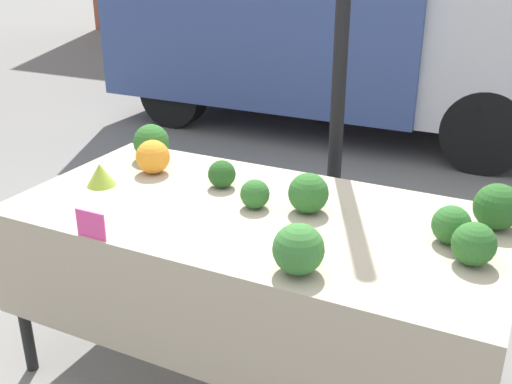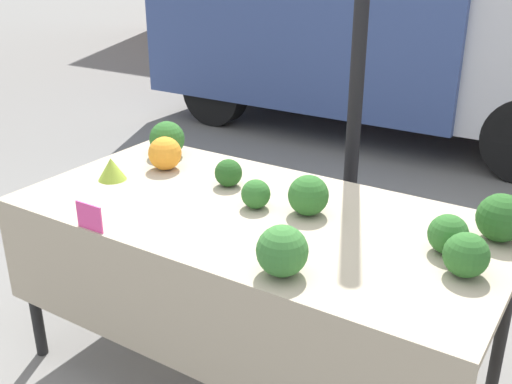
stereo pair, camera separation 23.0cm
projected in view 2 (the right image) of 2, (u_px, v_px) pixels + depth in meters
ground_plane at (256, 372)px, 2.63m from camera, size 40.00×40.00×0.00m
tent_pole at (359, 41)px, 2.75m from camera, size 0.07×0.07×2.66m
market_table at (247, 237)px, 2.32m from camera, size 1.92×0.95×0.78m
orange_cauliflower at (165, 153)px, 2.73m from camera, size 0.15×0.15×0.15m
romanesco_head at (112, 169)px, 2.62m from camera, size 0.12×0.12×0.10m
broccoli_head_0 at (308, 195)px, 2.28m from camera, size 0.16×0.16×0.16m
broccoli_head_1 at (256, 194)px, 2.34m from camera, size 0.12×0.12×0.12m
broccoli_head_2 at (167, 139)px, 2.90m from camera, size 0.17×0.17×0.17m
broccoli_head_3 at (448, 234)px, 2.00m from camera, size 0.14×0.14×0.14m
broccoli_head_4 at (282, 251)px, 1.86m from camera, size 0.17×0.17×0.17m
broccoli_head_5 at (466, 255)px, 1.86m from camera, size 0.14×0.14×0.14m
broccoli_head_6 at (228, 173)px, 2.55m from camera, size 0.12×0.12×0.12m
broccoli_head_7 at (501, 218)px, 2.07m from camera, size 0.17×0.17×0.17m
price_sign at (89, 217)px, 2.16m from camera, size 0.12×0.01×0.10m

